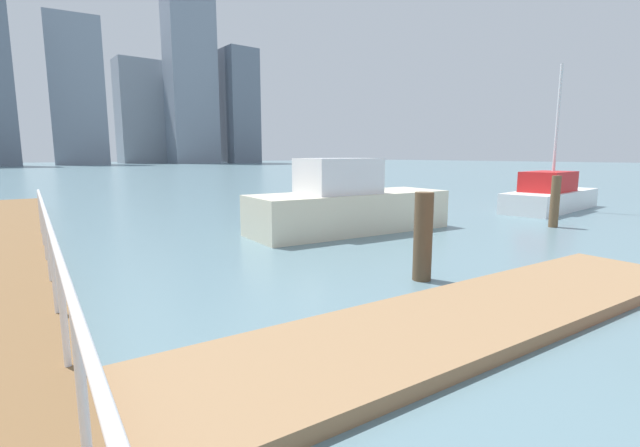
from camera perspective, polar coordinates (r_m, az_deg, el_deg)
name	(u,v)px	position (r m, az deg, el deg)	size (l,w,h in m)	color
ground_plane	(169,234)	(13.67, -18.95, -1.27)	(300.00, 300.00, 0.00)	slate
floating_dock	(466,318)	(6.46, 18.35, -11.53)	(10.05, 2.00, 0.18)	#93704C
dock_piling_1	(423,237)	(8.26, 13.20, -1.68)	(0.34, 0.34, 1.63)	brown
dock_piling_3	(555,202)	(15.90, 28.15, 2.52)	(0.28, 0.28, 1.65)	brown
moored_boat_1	(348,205)	(13.27, 3.62, 2.40)	(6.29, 2.21, 2.20)	beige
moored_boat_3	(550,195)	(20.76, 27.70, 3.26)	(6.25, 2.82, 5.92)	white
skyline_tower_3	(77,93)	(120.62, -28.94, 14.62)	(11.32, 9.07, 33.27)	gray
skyline_tower_4	(142,113)	(136.26, -22.10, 13.18)	(12.77, 7.96, 28.10)	#8C939E
skyline_tower_5	(190,60)	(130.87, -16.53, 19.61)	(12.14, 9.44, 54.95)	gray
skyline_tower_6	(237,108)	(134.04, -10.75, 14.54)	(8.83, 12.46, 31.80)	slate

